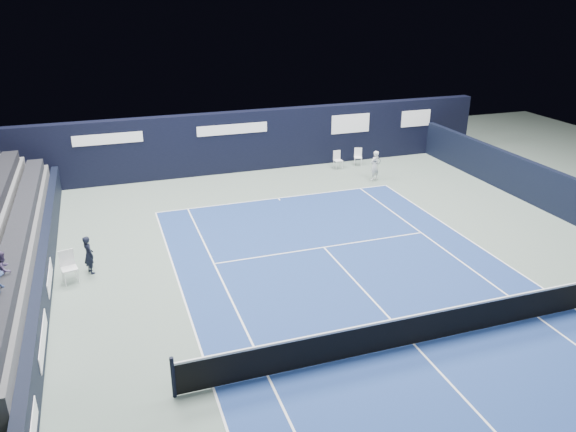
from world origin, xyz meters
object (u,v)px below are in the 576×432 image
(folding_chair_back_a, at_px, (337,156))
(folding_chair_back_b, at_px, (358,155))
(line_judge_chair, at_px, (68,264))
(tennis_player, at_px, (375,165))
(tennis_net, at_px, (415,328))

(folding_chair_back_a, distance_m, folding_chair_back_b, 1.30)
(line_judge_chair, bearing_deg, tennis_player, 10.55)
(folding_chair_back_b, relative_size, tennis_player, 0.61)
(folding_chair_back_b, relative_size, line_judge_chair, 0.85)
(folding_chair_back_b, bearing_deg, folding_chair_back_a, -151.05)
(folding_chair_back_a, bearing_deg, tennis_net, -107.88)
(folding_chair_back_a, relative_size, tennis_net, 0.07)
(tennis_player, bearing_deg, tennis_net, -112.55)
(line_judge_chair, height_order, tennis_player, tennis_player)
(folding_chair_back_b, xyz_separation_m, tennis_net, (-5.67, -15.44, -0.01))
(folding_chair_back_a, distance_m, line_judge_chair, 15.73)
(folding_chair_back_a, height_order, tennis_player, tennis_player)
(tennis_player, bearing_deg, folding_chair_back_b, 82.45)
(folding_chair_back_b, height_order, tennis_net, tennis_net)
(folding_chair_back_b, bearing_deg, tennis_net, -87.94)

